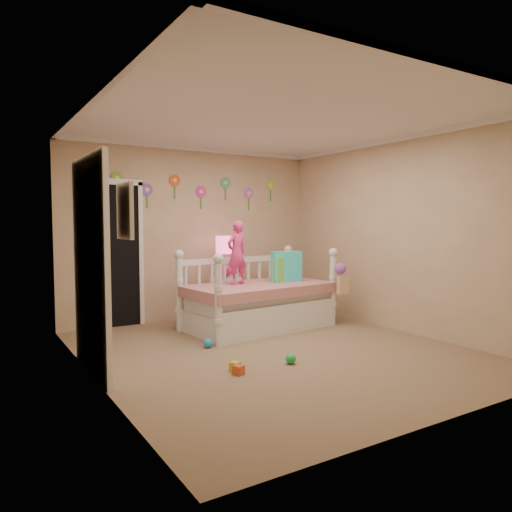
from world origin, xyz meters
TOP-DOWN VIEW (x-y plane):
  - floor at (0.00, 0.00)m, footprint 4.00×4.50m
  - ceiling at (0.00, 0.00)m, footprint 4.00×4.50m
  - back_wall at (0.00, 2.25)m, footprint 4.00×0.01m
  - left_wall at (-2.00, 0.00)m, footprint 0.01×4.50m
  - right_wall at (2.00, 0.00)m, footprint 0.01×4.50m
  - crown_molding at (0.00, 0.00)m, footprint 4.00×4.50m
  - daybed at (0.46, 1.12)m, footprint 2.15×1.30m
  - pillow_turquoise at (0.93, 1.12)m, footprint 0.45×0.21m
  - pillow_lime at (0.91, 1.14)m, footprint 0.40×0.23m
  - child at (0.18, 1.24)m, footprint 0.36×0.28m
  - nightstand at (0.33, 1.84)m, footprint 0.40×0.31m
  - table_lamp at (0.33, 1.84)m, footprint 0.28×0.28m
  - closet_doorway at (-1.25, 2.23)m, footprint 0.90×0.04m
  - flower_decals at (-0.09, 2.24)m, footprint 3.40×0.02m
  - mirror_closet at (-1.96, 0.30)m, footprint 0.07×1.30m
  - wall_picture at (-1.97, -0.90)m, footprint 0.05×0.34m
  - hanging_bag at (1.44, 0.52)m, footprint 0.20×0.16m
  - toy_scatter at (-0.42, 0.06)m, footprint 1.15×1.48m

SIDE VIEW (x-z plane):
  - floor at x=0.00m, z-range -0.01..0.01m
  - toy_scatter at x=-0.42m, z-range 0.00..0.11m
  - nightstand at x=0.33m, z-range 0.00..0.65m
  - daybed at x=0.46m, z-range 0.00..1.11m
  - hanging_bag at x=1.44m, z-range 0.50..0.86m
  - pillow_lime at x=0.91m, z-range 0.62..0.98m
  - pillow_turquoise at x=0.93m, z-range 0.62..1.05m
  - closet_doorway at x=-1.25m, z-range 0.00..2.07m
  - mirror_closet at x=-1.96m, z-range 0.00..2.10m
  - child at x=0.18m, z-range 0.62..1.49m
  - table_lamp at x=0.33m, z-range 0.75..1.37m
  - back_wall at x=0.00m, z-range 0.00..2.60m
  - left_wall at x=-2.00m, z-range 0.00..2.60m
  - right_wall at x=2.00m, z-range 0.00..2.60m
  - wall_picture at x=-1.97m, z-range 1.34..1.76m
  - flower_decals at x=-0.09m, z-range 1.69..2.19m
  - crown_molding at x=0.00m, z-range 2.54..2.60m
  - ceiling at x=0.00m, z-range 2.60..2.60m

